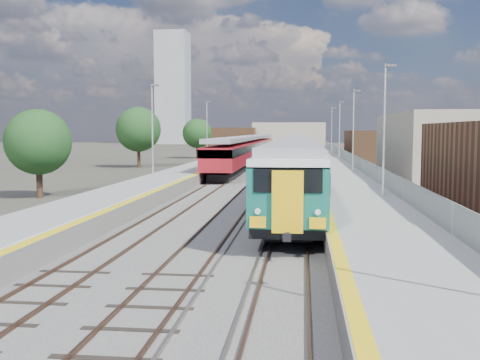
# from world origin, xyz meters

# --- Properties ---
(ground) EXTENTS (320.00, 320.00, 0.00)m
(ground) POSITION_xyz_m (0.00, 50.00, 0.00)
(ground) COLOR #47443A
(ground) RESTS_ON ground
(ballast_bed) EXTENTS (10.50, 155.00, 0.06)m
(ballast_bed) POSITION_xyz_m (-2.25, 52.50, 0.03)
(ballast_bed) COLOR #565451
(ballast_bed) RESTS_ON ground
(tracks) EXTENTS (8.96, 160.00, 0.17)m
(tracks) POSITION_xyz_m (-1.65, 54.18, 0.11)
(tracks) COLOR #4C3323
(tracks) RESTS_ON ground
(platform_right) EXTENTS (4.70, 155.00, 8.52)m
(platform_right) POSITION_xyz_m (5.28, 52.49, 0.54)
(platform_right) COLOR slate
(platform_right) RESTS_ON ground
(platform_left) EXTENTS (4.30, 155.00, 8.52)m
(platform_left) POSITION_xyz_m (-9.05, 52.49, 0.52)
(platform_left) COLOR slate
(platform_left) RESTS_ON ground
(buildings) EXTENTS (72.00, 185.50, 40.00)m
(buildings) POSITION_xyz_m (-18.12, 138.60, 10.70)
(buildings) COLOR brown
(buildings) RESTS_ON ground
(green_train) EXTENTS (3.11, 86.45, 3.42)m
(green_train) POSITION_xyz_m (1.50, 52.61, 2.41)
(green_train) COLOR black
(green_train) RESTS_ON ground
(red_train) EXTENTS (3.08, 62.47, 3.89)m
(red_train) POSITION_xyz_m (-5.50, 68.03, 2.30)
(red_train) COLOR black
(red_train) RESTS_ON ground
(tree_a) EXTENTS (4.65, 4.65, 6.30)m
(tree_a) POSITION_xyz_m (-16.57, 27.05, 3.96)
(tree_a) COLOR #382619
(tree_a) RESTS_ON ground
(tree_b) EXTENTS (5.77, 5.77, 7.82)m
(tree_b) POSITION_xyz_m (-19.11, 59.81, 4.93)
(tree_b) COLOR #382619
(tree_b) RESTS_ON ground
(tree_c) EXTENTS (5.05, 5.05, 6.85)m
(tree_c) POSITION_xyz_m (-16.15, 84.62, 4.31)
(tree_c) COLOR #382619
(tree_c) RESTS_ON ground
(tree_d) EXTENTS (5.07, 5.07, 6.87)m
(tree_d) POSITION_xyz_m (21.74, 68.21, 4.32)
(tree_d) COLOR #382619
(tree_d) RESTS_ON ground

